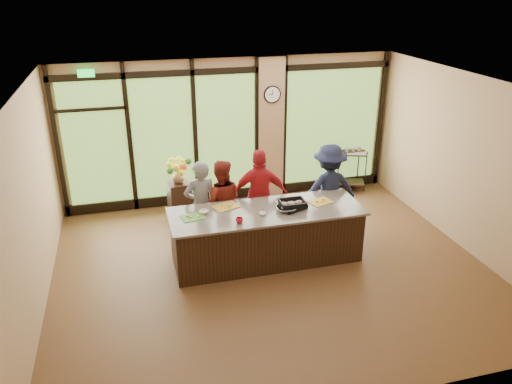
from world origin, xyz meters
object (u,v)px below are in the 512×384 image
cook_left (201,205)px  bar_cart (349,165)px  island_base (266,236)px  flower_stand (180,202)px  roasting_pan (292,206)px  cook_right (328,189)px

cook_left → bar_cart: bearing=-162.5°
island_base → flower_stand: 2.23m
island_base → roasting_pan: roasting_pan is taller
bar_cart → roasting_pan: bearing=-112.6°
cook_left → flower_stand: 1.23m
cook_right → cook_left: bearing=0.1°
cook_right → flower_stand: (-2.62, 1.15, -0.45)m
flower_stand → bar_cart: bar_cart is taller
cook_left → roasting_pan: (1.41, -0.77, 0.15)m
cook_left → island_base: bearing=135.2°
island_base → cook_left: bearing=143.3°
roasting_pan → island_base: bearing=152.2°
roasting_pan → bar_cart: bar_cart is taller
cook_left → cook_right: 2.37m
island_base → cook_left: size_ratio=1.92×
cook_right → bar_cart: size_ratio=1.72×
roasting_pan → flower_stand: bearing=108.5°
cook_right → bar_cart: bearing=-124.5°
flower_stand → bar_cart: 3.89m
cook_left → cook_right: cook_right is taller
cook_left → roasting_pan: bearing=143.3°
roasting_pan → cook_left: bearing=128.8°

